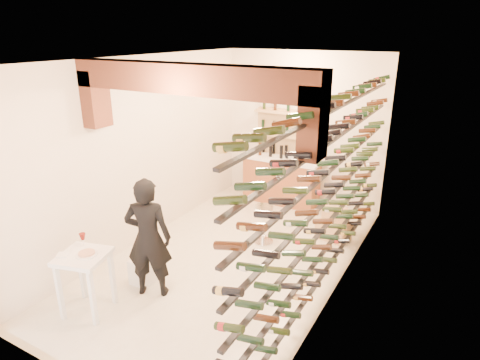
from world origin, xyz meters
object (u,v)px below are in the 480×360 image
at_px(chrome_barstool, 263,222).
at_px(crate_lower, 333,230).
at_px(wine_rack, 327,188).
at_px(back_counter, 281,179).
at_px(tasting_table, 84,265).
at_px(person, 148,238).
at_px(white_stool, 143,271).

distance_m(chrome_barstool, crate_lower, 1.31).
xyz_separation_m(wine_rack, chrome_barstool, (-1.33, 0.78, -1.14)).
bearing_deg(back_counter, chrome_barstool, -74.97).
relative_size(tasting_table, person, 0.59).
distance_m(wine_rack, white_stool, 2.96).
distance_m(back_counter, white_stool, 3.91).
bearing_deg(tasting_table, back_counter, 66.34).
height_order(wine_rack, back_counter, wine_rack).
xyz_separation_m(wine_rack, crate_lower, (-0.29, 1.54, -1.38)).
relative_size(white_stool, person, 0.22).
bearing_deg(person, tasting_table, 32.82).
bearing_deg(wine_rack, tasting_table, -140.35).
bearing_deg(person, chrome_barstool, -133.65).
bearing_deg(wine_rack, white_stool, -152.46).
bearing_deg(white_stool, tasting_table, -101.47).
bearing_deg(person, wine_rack, -171.57).
relative_size(tasting_table, crate_lower, 1.88).
xyz_separation_m(tasting_table, white_stool, (0.18, 0.86, -0.51)).
height_order(back_counter, tasting_table, back_counter).
relative_size(wine_rack, crate_lower, 10.28).
distance_m(wine_rack, chrome_barstool, 1.92).
height_order(tasting_table, crate_lower, tasting_table).
bearing_deg(chrome_barstool, person, -108.72).
bearing_deg(white_stool, wine_rack, 27.54).
height_order(tasting_table, chrome_barstool, tasting_table).
bearing_deg(person, crate_lower, -146.34).
height_order(wine_rack, person, wine_rack).
distance_m(tasting_table, white_stool, 1.02).
bearing_deg(tasting_table, person, 42.29).
xyz_separation_m(person, crate_lower, (1.76, 2.89, -0.71)).
bearing_deg(tasting_table, wine_rack, 24.19).
relative_size(person, chrome_barstool, 2.51).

